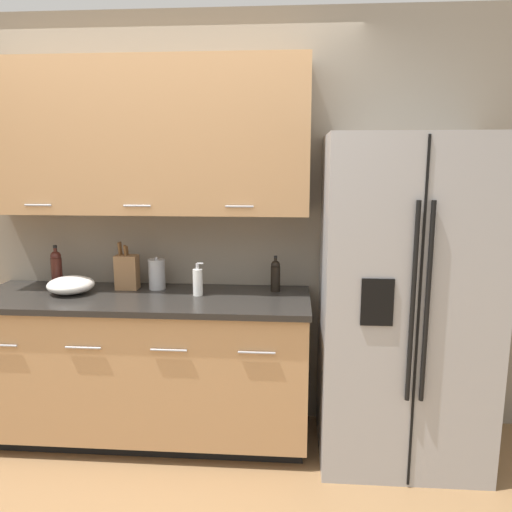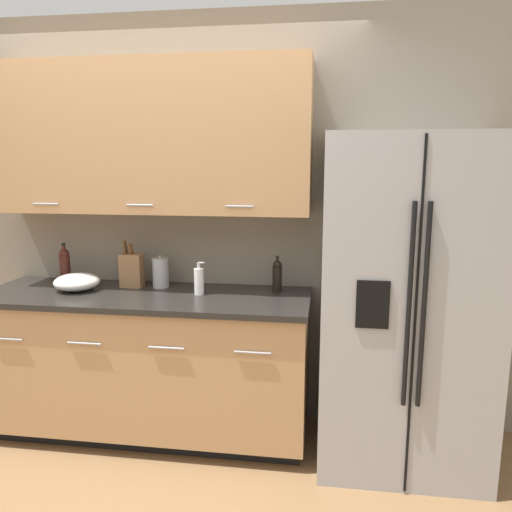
# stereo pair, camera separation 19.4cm
# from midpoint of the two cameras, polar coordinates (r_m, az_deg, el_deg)

# --- Properties ---
(wall_back) EXTENTS (10.00, 0.39, 2.60)m
(wall_back) POSITION_cam_midpoint_polar(r_m,az_deg,el_deg) (3.26, -9.08, 6.44)
(wall_back) COLOR gray
(wall_back) RESTS_ON ground_plane
(counter_unit) EXTENTS (2.01, 0.64, 0.91)m
(counter_unit) POSITION_cam_midpoint_polar(r_m,az_deg,el_deg) (3.23, -10.59, -11.96)
(counter_unit) COLOR black
(counter_unit) RESTS_ON ground_plane
(refrigerator) EXTENTS (0.91, 0.74, 1.84)m
(refrigerator) POSITION_cam_midpoint_polar(r_m,az_deg,el_deg) (2.92, 18.42, -5.26)
(refrigerator) COLOR #9E9EA0
(refrigerator) RESTS_ON ground_plane
(knife_block) EXTENTS (0.14, 0.09, 0.30)m
(knife_block) POSITION_cam_midpoint_polar(r_m,az_deg,el_deg) (3.24, -12.37, -1.55)
(knife_block) COLOR olive
(knife_block) RESTS_ON counter_unit
(wine_bottle) EXTENTS (0.07, 0.07, 0.27)m
(wine_bottle) POSITION_cam_midpoint_polar(r_m,az_deg,el_deg) (3.43, -19.51, -1.04)
(wine_bottle) COLOR #3D1914
(wine_bottle) RESTS_ON counter_unit
(soap_dispenser) EXTENTS (0.06, 0.06, 0.20)m
(soap_dispenser) POSITION_cam_midpoint_polar(r_m,az_deg,el_deg) (3.00, -4.69, -2.86)
(soap_dispenser) COLOR white
(soap_dispenser) RESTS_ON counter_unit
(oil_bottle) EXTENTS (0.06, 0.06, 0.22)m
(oil_bottle) POSITION_cam_midpoint_polar(r_m,az_deg,el_deg) (3.06, 4.26, -2.22)
(oil_bottle) COLOR black
(oil_bottle) RESTS_ON counter_unit
(steel_canister) EXTENTS (0.11, 0.11, 0.20)m
(steel_canister) POSITION_cam_midpoint_polar(r_m,az_deg,el_deg) (3.20, -9.14, -1.89)
(steel_canister) COLOR #A3A3A5
(steel_canister) RESTS_ON counter_unit
(mixing_bowl) EXTENTS (0.28, 0.28, 0.10)m
(mixing_bowl) POSITION_cam_midpoint_polar(r_m,az_deg,el_deg) (3.26, -18.19, -2.84)
(mixing_bowl) COLOR white
(mixing_bowl) RESTS_ON counter_unit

